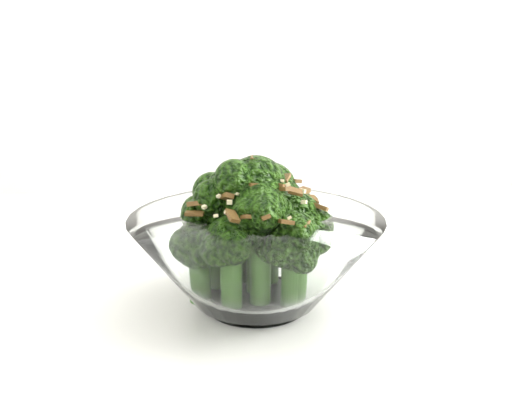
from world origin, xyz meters
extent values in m
cube|color=white|center=(-0.02, -0.01, 0.73)|extent=(1.26, 0.89, 0.04)
cylinder|color=white|center=(-0.21, 0.01, 0.75)|extent=(0.09, 0.09, 0.01)
cylinder|color=#2C5717|center=(-0.21, 0.01, 0.80)|extent=(0.02, 0.02, 0.08)
sphere|color=#27520F|center=(-0.21, 0.01, 0.85)|extent=(0.05, 0.05, 0.05)
cylinder|color=#2C5717|center=(-0.19, 0.03, 0.80)|extent=(0.02, 0.02, 0.07)
sphere|color=#27520F|center=(-0.19, 0.03, 0.85)|extent=(0.05, 0.05, 0.05)
cylinder|color=#2C5717|center=(-0.23, 0.02, 0.80)|extent=(0.02, 0.02, 0.07)
sphere|color=#27520F|center=(-0.23, 0.02, 0.84)|extent=(0.05, 0.05, 0.05)
cylinder|color=#2C5717|center=(-0.21, -0.01, 0.80)|extent=(0.02, 0.02, 0.07)
sphere|color=#27520F|center=(-0.21, -0.01, 0.84)|extent=(0.04, 0.04, 0.04)
cylinder|color=#2C5717|center=(-0.17, 0.01, 0.79)|extent=(0.02, 0.02, 0.05)
sphere|color=#27520F|center=(-0.17, 0.01, 0.83)|extent=(0.04, 0.04, 0.04)
cylinder|color=#2C5717|center=(-0.24, 0.02, 0.79)|extent=(0.02, 0.02, 0.05)
sphere|color=#27520F|center=(-0.24, 0.02, 0.82)|extent=(0.04, 0.04, 0.04)
cylinder|color=#2C5717|center=(-0.18, -0.02, 0.79)|extent=(0.02, 0.02, 0.05)
sphere|color=#27520F|center=(-0.18, -0.02, 0.82)|extent=(0.04, 0.04, 0.04)
cylinder|color=#2C5717|center=(-0.23, -0.02, 0.79)|extent=(0.02, 0.02, 0.05)
sphere|color=#27520F|center=(-0.23, -0.02, 0.82)|extent=(0.04, 0.04, 0.04)
cylinder|color=#2C5717|center=(-0.16, 0.04, 0.78)|extent=(0.02, 0.02, 0.04)
sphere|color=#27520F|center=(-0.16, 0.04, 0.81)|extent=(0.04, 0.04, 0.04)
cylinder|color=#2C5717|center=(-0.25, 0.00, 0.78)|extent=(0.02, 0.02, 0.04)
sphere|color=#27520F|center=(-0.25, 0.00, 0.81)|extent=(0.04, 0.04, 0.04)
cylinder|color=#2C5717|center=(-0.20, 0.05, 0.78)|extent=(0.02, 0.02, 0.04)
sphere|color=#27520F|center=(-0.20, 0.05, 0.81)|extent=(0.04, 0.04, 0.04)
cylinder|color=#2C5717|center=(-0.18, -0.02, 0.78)|extent=(0.02, 0.02, 0.04)
sphere|color=#27520F|center=(-0.18, -0.02, 0.81)|extent=(0.04, 0.04, 0.04)
cylinder|color=#2C5717|center=(-0.21, 0.03, 0.78)|extent=(0.02, 0.02, 0.04)
sphere|color=#27520F|center=(-0.21, 0.03, 0.81)|extent=(0.04, 0.04, 0.04)
cube|color=brown|center=(-0.19, -0.04, 0.84)|extent=(0.01, 0.01, 0.01)
cube|color=brown|center=(-0.21, 0.01, 0.88)|extent=(0.01, 0.01, 0.01)
cube|color=brown|center=(-0.23, -0.01, 0.86)|extent=(0.01, 0.01, 0.01)
cube|color=brown|center=(-0.17, 0.02, 0.85)|extent=(0.02, 0.02, 0.00)
cube|color=brown|center=(-0.18, 0.03, 0.85)|extent=(0.01, 0.01, 0.00)
cube|color=brown|center=(-0.19, 0.02, 0.87)|extent=(0.01, 0.01, 0.01)
cube|color=brown|center=(-0.25, 0.02, 0.84)|extent=(0.01, 0.01, 0.01)
cube|color=brown|center=(-0.22, 0.06, 0.84)|extent=(0.01, 0.01, 0.00)
cube|color=brown|center=(-0.21, -0.01, 0.86)|extent=(0.01, 0.01, 0.01)
cube|color=brown|center=(-0.18, -0.04, 0.83)|extent=(0.01, 0.02, 0.01)
cube|color=brown|center=(-0.16, 0.00, 0.84)|extent=(0.02, 0.01, 0.01)
cube|color=brown|center=(-0.23, 0.05, 0.84)|extent=(0.01, 0.01, 0.00)
cube|color=brown|center=(-0.19, -0.02, 0.86)|extent=(0.01, 0.02, 0.01)
cube|color=brown|center=(-0.26, 0.00, 0.84)|extent=(0.02, 0.01, 0.00)
cube|color=brown|center=(-0.23, 0.00, 0.86)|extent=(0.01, 0.01, 0.01)
cube|color=brown|center=(-0.19, 0.03, 0.85)|extent=(0.01, 0.01, 0.01)
cube|color=brown|center=(-0.22, -0.04, 0.84)|extent=(0.02, 0.01, 0.01)
cube|color=brown|center=(-0.23, 0.05, 0.84)|extent=(0.01, 0.01, 0.01)
cube|color=brown|center=(-0.23, 0.05, 0.84)|extent=(0.01, 0.01, 0.01)
cube|color=brown|center=(-0.21, 0.05, 0.85)|extent=(0.01, 0.01, 0.01)
cube|color=brown|center=(-0.17, 0.05, 0.84)|extent=(0.01, 0.02, 0.00)
cube|color=brown|center=(-0.16, 0.01, 0.84)|extent=(0.01, 0.01, 0.01)
cube|color=brown|center=(-0.17, 0.02, 0.85)|extent=(0.01, 0.01, 0.01)
cube|color=brown|center=(-0.18, 0.01, 0.86)|extent=(0.01, 0.01, 0.01)
cube|color=brown|center=(-0.26, 0.00, 0.84)|extent=(0.02, 0.02, 0.01)
cube|color=brown|center=(-0.18, 0.05, 0.84)|extent=(0.02, 0.01, 0.01)
cube|color=brown|center=(-0.19, 0.02, 0.86)|extent=(0.02, 0.01, 0.01)
cube|color=brown|center=(-0.18, -0.01, 0.85)|extent=(0.01, 0.01, 0.01)
cube|color=brown|center=(-0.19, -0.01, 0.86)|extent=(0.01, 0.01, 0.01)
cube|color=brown|center=(-0.23, -0.01, 0.85)|extent=(0.01, 0.02, 0.01)
cube|color=brown|center=(-0.24, 0.03, 0.85)|extent=(0.02, 0.01, 0.01)
cube|color=brown|center=(-0.23, -0.04, 0.84)|extent=(0.01, 0.02, 0.01)
cube|color=brown|center=(-0.21, -0.04, 0.84)|extent=(0.01, 0.01, 0.01)
cube|color=brown|center=(-0.24, 0.04, 0.85)|extent=(0.01, 0.01, 0.00)
cube|color=brown|center=(-0.16, 0.01, 0.84)|extent=(0.01, 0.01, 0.01)
cube|color=brown|center=(-0.16, 0.03, 0.83)|extent=(0.01, 0.01, 0.01)
cube|color=beige|center=(-0.21, -0.03, 0.85)|extent=(0.01, 0.01, 0.01)
cube|color=beige|center=(-0.24, -0.01, 0.85)|extent=(0.00, 0.00, 0.00)
cube|color=beige|center=(-0.23, -0.03, 0.84)|extent=(0.00, 0.00, 0.00)
cube|color=beige|center=(-0.23, -0.02, 0.85)|extent=(0.00, 0.00, 0.00)
cube|color=beige|center=(-0.19, -0.04, 0.84)|extent=(0.00, 0.00, 0.00)
cube|color=beige|center=(-0.18, 0.05, 0.84)|extent=(0.00, 0.00, 0.00)
cube|color=beige|center=(-0.17, 0.01, 0.85)|extent=(0.01, 0.01, 0.00)
cube|color=beige|center=(-0.18, 0.06, 0.84)|extent=(0.01, 0.01, 0.00)
cube|color=beige|center=(-0.23, 0.06, 0.84)|extent=(0.01, 0.01, 0.00)
cube|color=beige|center=(-0.24, 0.05, 0.84)|extent=(0.00, 0.00, 0.00)
cube|color=beige|center=(-0.19, -0.01, 0.86)|extent=(0.00, 0.00, 0.00)
cube|color=beige|center=(-0.25, 0.02, 0.84)|extent=(0.00, 0.00, 0.00)
cube|color=beige|center=(-0.25, -0.01, 0.84)|extent=(0.00, 0.00, 0.00)
cube|color=beige|center=(-0.21, -0.03, 0.84)|extent=(0.01, 0.01, 0.01)
cube|color=beige|center=(-0.21, 0.05, 0.84)|extent=(0.01, 0.01, 0.00)
cube|color=beige|center=(-0.21, -0.03, 0.85)|extent=(0.00, 0.00, 0.00)
cube|color=beige|center=(-0.19, -0.01, 0.86)|extent=(0.00, 0.00, 0.00)
cube|color=beige|center=(-0.19, 0.02, 0.87)|extent=(0.01, 0.00, 0.00)
cube|color=beige|center=(-0.17, -0.01, 0.85)|extent=(0.01, 0.01, 0.00)
cube|color=beige|center=(-0.23, -0.01, 0.85)|extent=(0.00, 0.00, 0.00)
cube|color=beige|center=(-0.18, 0.05, 0.84)|extent=(0.00, 0.00, 0.00)
cube|color=beige|center=(-0.22, -0.03, 0.85)|extent=(0.01, 0.01, 0.00)
cube|color=beige|center=(-0.22, -0.02, 0.86)|extent=(0.00, 0.00, 0.00)
cube|color=beige|center=(-0.20, -0.03, 0.85)|extent=(0.00, 0.01, 0.00)
cube|color=beige|center=(-0.24, -0.03, 0.84)|extent=(0.00, 0.00, 0.00)
camera|label=1|loc=(-0.27, -0.43, 0.96)|focal=40.00mm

